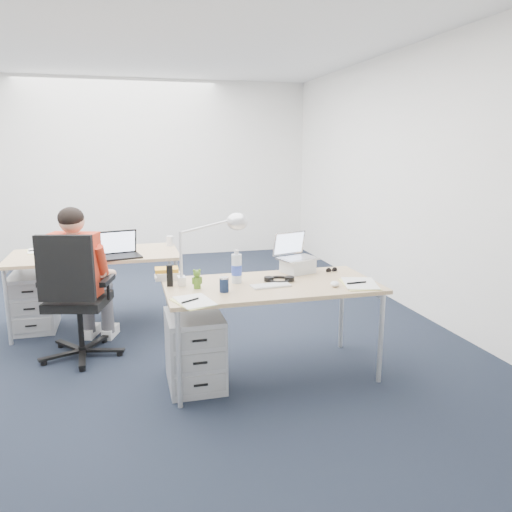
# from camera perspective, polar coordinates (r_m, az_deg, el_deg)

# --- Properties ---
(floor) EXTENTS (7.00, 7.00, 0.00)m
(floor) POSITION_cam_1_polar(r_m,az_deg,el_deg) (5.03, -14.10, -8.37)
(floor) COLOR black
(floor) RESTS_ON ground
(room) EXTENTS (6.02, 7.02, 2.80)m
(room) POSITION_cam_1_polar(r_m,az_deg,el_deg) (4.72, -15.19, 11.52)
(room) COLOR white
(room) RESTS_ON ground
(desk_near) EXTENTS (1.60, 0.80, 0.73)m
(desk_near) POSITION_cam_1_polar(r_m,az_deg,el_deg) (3.80, 1.77, -3.86)
(desk_near) COLOR tan
(desk_near) RESTS_ON ground
(desk_far) EXTENTS (1.60, 0.80, 0.73)m
(desk_far) POSITION_cam_1_polar(r_m,az_deg,el_deg) (5.13, -17.92, -0.23)
(desk_far) COLOR tan
(desk_far) RESTS_ON ground
(office_chair) EXTENTS (0.84, 0.84, 1.09)m
(office_chair) POSITION_cam_1_polar(r_m,az_deg,el_deg) (4.46, -19.60, -7.20)
(office_chair) COLOR black
(office_chair) RESTS_ON ground
(seated_person) EXTENTS (0.53, 0.74, 1.26)m
(seated_person) POSITION_cam_1_polar(r_m,az_deg,el_deg) (4.52, -19.17, -2.49)
(seated_person) COLOR red
(seated_person) RESTS_ON ground
(drawer_pedestal_near) EXTENTS (0.40, 0.50, 0.55)m
(drawer_pedestal_near) POSITION_cam_1_polar(r_m,az_deg,el_deg) (3.78, -7.00, -10.60)
(drawer_pedestal_near) COLOR #ABADB0
(drawer_pedestal_near) RESTS_ON ground
(drawer_pedestal_far) EXTENTS (0.40, 0.50, 0.55)m
(drawer_pedestal_far) POSITION_cam_1_polar(r_m,az_deg,el_deg) (5.33, -24.03, -4.79)
(drawer_pedestal_far) COLOR #ABADB0
(drawer_pedestal_far) RESTS_ON ground
(silver_laptop) EXTENTS (0.36, 0.32, 0.32)m
(silver_laptop) POSITION_cam_1_polar(r_m,az_deg,el_deg) (4.11, 4.82, 0.31)
(silver_laptop) COLOR silver
(silver_laptop) RESTS_ON desk_near
(wireless_keyboard) EXTENTS (0.30, 0.15, 0.01)m
(wireless_keyboard) POSITION_cam_1_polar(r_m,az_deg,el_deg) (3.71, 1.69, -3.38)
(wireless_keyboard) COLOR white
(wireless_keyboard) RESTS_ON desk_near
(computer_mouse) EXTENTS (0.10, 0.12, 0.04)m
(computer_mouse) POSITION_cam_1_polar(r_m,az_deg,el_deg) (3.76, 8.98, -3.17)
(computer_mouse) COLOR white
(computer_mouse) RESTS_ON desk_near
(headphones) EXTENTS (0.27, 0.23, 0.04)m
(headphones) POSITION_cam_1_polar(r_m,az_deg,el_deg) (3.86, 2.66, -2.62)
(headphones) COLOR black
(headphones) RESTS_ON desk_near
(can_koozie) EXTENTS (0.07, 0.07, 0.11)m
(can_koozie) POSITION_cam_1_polar(r_m,az_deg,el_deg) (3.57, -3.67, -3.27)
(can_koozie) COLOR #142140
(can_koozie) RESTS_ON desk_near
(water_bottle) EXTENTS (0.10, 0.10, 0.25)m
(water_bottle) POSITION_cam_1_polar(r_m,az_deg,el_deg) (3.79, -2.23, -1.20)
(water_bottle) COLOR silver
(water_bottle) RESTS_ON desk_near
(bear_figurine) EXTENTS (0.08, 0.07, 0.15)m
(bear_figurine) POSITION_cam_1_polar(r_m,az_deg,el_deg) (3.67, -6.76, -2.58)
(bear_figurine) COLOR #33651B
(bear_figurine) RESTS_ON desk_near
(book_stack) EXTENTS (0.21, 0.17, 0.09)m
(book_stack) POSITION_cam_1_polar(r_m,az_deg,el_deg) (3.98, -10.10, -1.98)
(book_stack) COLOR silver
(book_stack) RESTS_ON desk_near
(cordless_phone) EXTENTS (0.05, 0.04, 0.16)m
(cordless_phone) POSITION_cam_1_polar(r_m,az_deg,el_deg) (3.75, -9.83, -2.23)
(cordless_phone) COLOR black
(cordless_phone) RESTS_ON desk_near
(papers_left) EXTENTS (0.29, 0.35, 0.01)m
(papers_left) POSITION_cam_1_polar(r_m,az_deg,el_deg) (3.36, -7.19, -5.22)
(papers_left) COLOR #E8E486
(papers_left) RESTS_ON desk_near
(papers_right) EXTENTS (0.31, 0.39, 0.01)m
(papers_right) POSITION_cam_1_polar(r_m,az_deg,el_deg) (3.84, 11.72, -3.16)
(papers_right) COLOR #E8E486
(papers_right) RESTS_ON desk_near
(sunglasses) EXTENTS (0.11, 0.06, 0.02)m
(sunglasses) POSITION_cam_1_polar(r_m,az_deg,el_deg) (4.20, 8.63, -1.61)
(sunglasses) COLOR black
(sunglasses) RESTS_ON desk_near
(desk_lamp) EXTENTS (0.52, 0.33, 0.55)m
(desk_lamp) POSITION_cam_1_polar(r_m,az_deg,el_deg) (3.75, -6.09, 0.94)
(desk_lamp) COLOR silver
(desk_lamp) RESTS_ON desk_near
(dark_laptop) EXTENTS (0.42, 0.41, 0.26)m
(dark_laptop) POSITION_cam_1_polar(r_m,az_deg,el_deg) (4.83, -15.24, 1.32)
(dark_laptop) COLOR black
(dark_laptop) RESTS_ON desk_far
(far_cup) EXTENTS (0.08, 0.08, 0.10)m
(far_cup) POSITION_cam_1_polar(r_m,az_deg,el_deg) (5.32, -9.81, 1.70)
(far_cup) COLOR white
(far_cup) RESTS_ON desk_far
(far_papers) EXTENTS (0.24, 0.31, 0.01)m
(far_papers) POSITION_cam_1_polar(r_m,az_deg,el_deg) (5.42, -23.69, 0.52)
(far_papers) COLOR white
(far_papers) RESTS_ON desk_far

